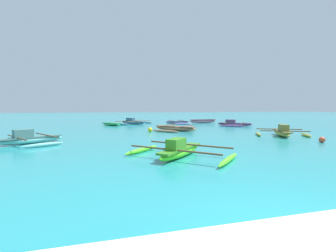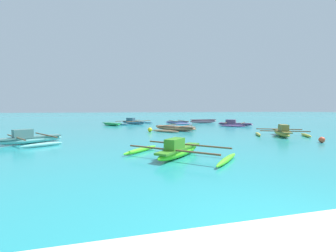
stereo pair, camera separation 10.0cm
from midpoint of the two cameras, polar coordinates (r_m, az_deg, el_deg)
moored_boat_0 at (r=14.53m, az=-31.43°, el=-2.77°), size 3.59×4.00×0.80m
moored_boat_1 at (r=26.47m, az=16.61°, el=0.56°), size 4.41×4.58×0.69m
moored_boat_2 at (r=17.63m, az=27.08°, el=-1.42°), size 3.78×3.20×0.84m
moored_boat_3 at (r=30.49m, az=9.05°, el=1.26°), size 3.91×0.73×0.50m
moored_boat_4 at (r=8.99m, az=3.06°, el=-6.28°), size 4.53×4.49×0.77m
moored_boat_5 at (r=19.66m, az=1.99°, el=-0.56°), size 4.28×4.25×0.46m
moored_boat_6 at (r=29.19m, az=2.62°, el=0.97°), size 3.06×4.46×0.38m
moored_boat_7 at (r=28.56m, az=-8.75°, el=1.01°), size 5.23×5.02×0.78m
moored_boat_8 at (r=26.56m, az=-13.99°, el=0.51°), size 2.36×2.86×0.30m
mooring_buoy_0 at (r=18.58m, az=-4.45°, el=-0.95°), size 0.37×0.37×0.37m
mooring_buoy_1 at (r=15.40m, az=34.63°, el=-2.90°), size 0.33×0.33×0.33m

